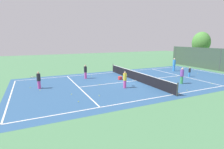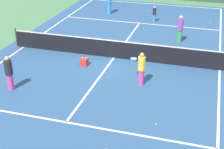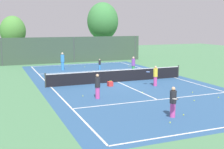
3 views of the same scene
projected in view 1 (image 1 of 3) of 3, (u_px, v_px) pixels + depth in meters
name	position (u px, v px, depth m)	size (l,w,h in m)	color
ground_plane	(136.00, 81.00, 19.11)	(80.00, 80.00, 0.00)	#4C8456
court_surface	(136.00, 81.00, 19.11)	(13.00, 25.00, 0.01)	#2D5684
tennis_net	(136.00, 76.00, 19.01)	(11.90, 0.10, 1.10)	#333833
perimeter_fence	(220.00, 60.00, 24.64)	(18.00, 0.12, 3.20)	#384C3D
tree_1	(201.00, 43.00, 32.14)	(3.24, 3.10, 5.83)	brown
player_0	(182.00, 76.00, 17.63)	(0.35, 0.35, 1.64)	#3FA559
player_1	(190.00, 72.00, 21.11)	(0.24, 0.24, 1.14)	#388CD8
player_2	(125.00, 79.00, 16.07)	(0.85, 0.74, 1.56)	#D14799
player_3	(39.00, 80.00, 15.85)	(0.62, 0.91, 1.58)	#D14799
player_4	(174.00, 64.00, 24.78)	(0.39, 0.39, 1.85)	#388CD8
player_5	(85.00, 72.00, 19.99)	(0.34, 0.34, 1.60)	#D14799
ball_crate	(120.00, 78.00, 19.57)	(0.37, 0.37, 0.43)	red
tennis_ball_0	(99.00, 96.00, 13.86)	(0.07, 0.07, 0.07)	#CCE533
tennis_ball_2	(40.00, 90.00, 15.40)	(0.07, 0.07, 0.07)	#CCE533
tennis_ball_3	(212.00, 84.00, 17.72)	(0.07, 0.07, 0.07)	#CCE533
tennis_ball_4	(198.00, 73.00, 23.07)	(0.07, 0.07, 0.07)	#CCE533
tennis_ball_5	(71.00, 94.00, 14.23)	(0.07, 0.07, 0.07)	#CCE533
tennis_ball_6	(187.00, 90.00, 15.37)	(0.07, 0.07, 0.07)	#CCE533
tennis_ball_7	(177.00, 77.00, 20.93)	(0.07, 0.07, 0.07)	#CCE533
tennis_ball_8	(99.00, 85.00, 17.27)	(0.07, 0.07, 0.07)	#CCE533
tennis_ball_9	(30.00, 87.00, 16.25)	(0.07, 0.07, 0.07)	#CCE533
tennis_ball_10	(194.00, 71.00, 24.89)	(0.07, 0.07, 0.07)	#CCE533
tennis_ball_11	(78.00, 102.00, 12.54)	(0.07, 0.07, 0.07)	#CCE533
tennis_ball_12	(91.00, 76.00, 21.17)	(0.07, 0.07, 0.07)	#CCE533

